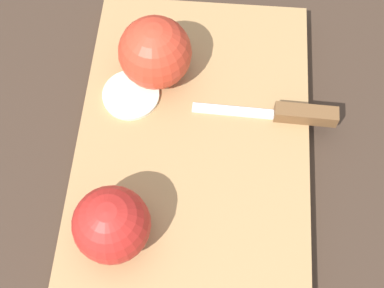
# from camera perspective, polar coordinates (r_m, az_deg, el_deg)

# --- Properties ---
(ground_plane) EXTENTS (4.00, 4.00, 0.00)m
(ground_plane) POSITION_cam_1_polar(r_m,az_deg,el_deg) (0.61, 0.00, -1.80)
(ground_plane) COLOR #38281E
(cutting_board) EXTENTS (0.44, 0.28, 0.02)m
(cutting_board) POSITION_cam_1_polar(r_m,az_deg,el_deg) (0.60, 0.00, -1.33)
(cutting_board) COLOR #A37A4C
(cutting_board) RESTS_ON ground_plane
(apple_half_left) EXTENTS (0.08, 0.08, 0.08)m
(apple_half_left) POSITION_cam_1_polar(r_m,az_deg,el_deg) (0.52, -8.55, -8.47)
(apple_half_left) COLOR red
(apple_half_left) RESTS_ON cutting_board
(apple_half_right) EXTENTS (0.08, 0.08, 0.08)m
(apple_half_right) POSITION_cam_1_polar(r_m,az_deg,el_deg) (0.61, -3.95, 9.72)
(apple_half_right) COLOR red
(apple_half_right) RESTS_ON cutting_board
(knife) EXTENTS (0.03, 0.16, 0.02)m
(knife) POSITION_cam_1_polar(r_m,az_deg,el_deg) (0.61, 11.07, 3.16)
(knife) COLOR silver
(knife) RESTS_ON cutting_board
(apple_slice) EXTENTS (0.07, 0.07, 0.01)m
(apple_slice) POSITION_cam_1_polar(r_m,az_deg,el_deg) (0.63, -6.53, 5.24)
(apple_slice) COLOR #EFE5C6
(apple_slice) RESTS_ON cutting_board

